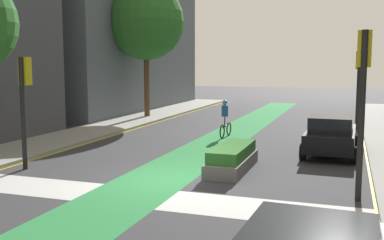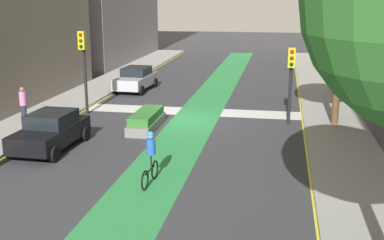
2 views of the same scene
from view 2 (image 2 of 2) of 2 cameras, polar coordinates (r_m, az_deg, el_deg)
ground_plane at (r=25.57m, az=-0.78°, el=-0.03°), size 120.00×120.00×0.00m
bike_lane_paint at (r=25.49m, az=0.23°, el=-0.07°), size 2.40×60.00×0.01m
crosswalk_band at (r=27.48m, az=0.02°, el=1.00°), size 12.00×1.80×0.01m
sidewalk_left at (r=25.25m, az=16.17°, el=-0.63°), size 3.00×60.00×0.15m
curb_stripe_left at (r=25.15m, az=12.76°, el=-0.63°), size 0.16×60.00×0.01m
sidewalk_right at (r=27.95m, az=-16.05°, el=0.81°), size 3.00×60.00×0.15m
curb_stripe_right at (r=27.34m, az=-13.22°, el=0.55°), size 0.16×60.00×0.01m
traffic_signal_near_right at (r=26.92m, az=-12.42°, el=7.13°), size 0.35×0.52×4.46m
traffic_signal_near_left at (r=24.67m, az=11.35°, el=5.56°), size 0.35×0.52×3.84m
car_black_right_far at (r=21.50m, az=-15.98°, el=-1.20°), size 2.11×4.25×1.57m
car_silver_right_near at (r=33.51m, az=-6.50°, el=4.75°), size 2.20×4.28×1.57m
cyclist_in_lane at (r=16.98m, az=-4.81°, el=-4.24°), size 0.32×1.73×1.86m
pedestrian_sidewalk_right_a at (r=26.15m, az=-18.90°, el=1.81°), size 0.34×0.34×1.72m
street_tree_near at (r=24.65m, az=16.87°, el=10.60°), size 3.46×3.46×6.61m
median_planter at (r=24.01m, az=-5.28°, el=-0.06°), size 1.12×3.41×0.85m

